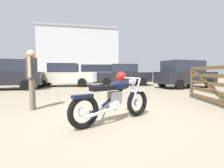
% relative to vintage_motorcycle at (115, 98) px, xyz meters
% --- Properties ---
extents(ground_plane, '(80.00, 80.00, 0.00)m').
position_rel_vintage_motorcycle_xyz_m(ground_plane, '(-0.01, 0.32, -0.49)').
color(ground_plane, gray).
extents(vintage_motorcycle, '(1.91, 1.12, 1.07)m').
position_rel_vintage_motorcycle_xyz_m(vintage_motorcycle, '(0.00, 0.00, 0.00)').
color(vintage_motorcycle, black).
rests_on(vintage_motorcycle, ground_plane).
extents(timber_gate, '(0.73, 2.50, 1.60)m').
position_rel_vintage_motorcycle_xyz_m(timber_gate, '(3.48, 1.13, 0.21)').
color(timber_gate, brown).
rests_on(timber_gate, ground_plane).
extents(bystander, '(0.30, 0.46, 1.66)m').
position_rel_vintage_motorcycle_xyz_m(bystander, '(-2.03, 1.50, 0.53)').
color(bystander, '#706656').
rests_on(bystander, ground_plane).
extents(blue_hatchback_right, '(4.43, 2.46, 1.67)m').
position_rel_vintage_motorcycle_xyz_m(blue_hatchback_right, '(2.80, 9.24, 0.34)').
color(blue_hatchback_right, black).
rests_on(blue_hatchback_right, ground_plane).
extents(red_hatchback_near, '(3.98, 1.99, 1.78)m').
position_rel_vintage_motorcycle_xyz_m(red_hatchback_near, '(-4.85, 7.43, 0.43)').
color(red_hatchback_near, black).
rests_on(red_hatchback_near, ground_plane).
extents(pale_sedan_back, '(4.91, 2.49, 1.74)m').
position_rel_vintage_motorcycle_xyz_m(pale_sedan_back, '(1.53, 12.35, 0.45)').
color(pale_sedan_back, black).
rests_on(pale_sedan_back, ground_plane).
extents(silver_sedan_mid, '(4.33, 2.18, 1.67)m').
position_rel_vintage_motorcycle_xyz_m(silver_sedan_mid, '(-1.79, 9.07, 0.34)').
color(silver_sedan_mid, black).
rests_on(silver_sedan_mid, ground_plane).
extents(dark_sedan_left, '(4.10, 2.24, 1.78)m').
position_rel_vintage_motorcycle_xyz_m(dark_sedan_left, '(6.12, 6.25, 0.43)').
color(dark_sedan_left, black).
rests_on(dark_sedan_left, ground_plane).
extents(industrial_building, '(16.63, 13.17, 10.45)m').
position_rel_vintage_motorcycle_xyz_m(industrial_building, '(-0.54, 36.62, 4.74)').
color(industrial_building, '#B2B2B7').
rests_on(industrial_building, ground_plane).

